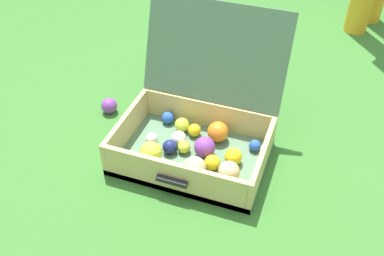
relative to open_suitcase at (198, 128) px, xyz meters
The scene contains 3 objects.
ground_plane 0.11m from the open_suitcase, 99.35° to the left, with size 16.00×16.00×0.00m, color #336B28.
open_suitcase is the anchor object (origin of this frame).
stray_ball_on_grass 0.45m from the open_suitcase, 167.64° to the left, with size 0.07×0.07×0.07m, color purple.
Camera 1 is at (0.41, -1.22, 1.17)m, focal length 41.79 mm.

